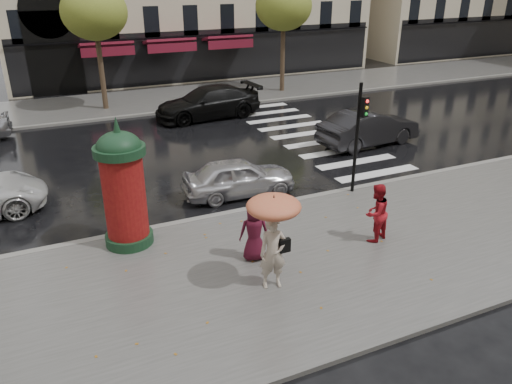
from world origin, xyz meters
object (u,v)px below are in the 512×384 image
morris_column (123,185)px  car_silver (239,177)px  traffic_light (359,128)px  woman_red (376,213)px  woman_umbrella (274,227)px  car_black (208,103)px  man_burgundy (254,232)px  car_darkgrey (369,128)px

morris_column → car_silver: morris_column is taller
traffic_light → car_silver: size_ratio=0.98×
woman_red → car_silver: (-2.20, 4.72, -0.31)m
woman_umbrella → car_silver: (1.42, 5.58, -1.07)m
woman_umbrella → car_black: 15.88m
man_burgundy → traffic_light: traffic_light is taller
woman_red → morris_column: (-6.37, 2.71, 0.90)m
morris_column → car_silver: bearing=25.8°
woman_red → woman_umbrella: bearing=-4.5°
woman_umbrella → car_silver: bearing=75.7°
woman_umbrella → traffic_light: traffic_light is taller
morris_column → traffic_light: size_ratio=0.97×
car_darkgrey → car_black: car_black is taller
car_silver → car_darkgrey: 7.81m
woman_umbrella → morris_column: 4.51m
woman_red → man_burgundy: (-3.51, 0.48, -0.05)m
man_burgundy → car_darkgrey: bearing=-125.4°
traffic_light → car_silver: 4.36m
car_black → car_silver: bearing=-17.6°
morris_column → traffic_light: bearing=2.6°
woman_umbrella → woman_red: woman_umbrella is taller
car_black → man_burgundy: bearing=-18.8°
woman_red → car_darkgrey: size_ratio=0.36×
car_black → morris_column: bearing=-33.1°
car_darkgrey → car_black: size_ratio=0.85×
man_burgundy → morris_column: size_ratio=0.44×
woman_umbrella → car_black: size_ratio=0.44×
woman_umbrella → traffic_light: (5.06, 3.92, 0.68)m
man_burgundy → woman_red: bearing=-171.8°
car_silver → traffic_light: bearing=-111.0°
woman_red → car_darkgrey: 9.00m
traffic_light → morris_column: bearing=-177.4°
car_darkgrey → car_black: (-5.03, 7.16, 0.03)m
man_burgundy → car_silver: 4.45m
woman_umbrella → car_darkgrey: bearing=43.3°
morris_column → car_black: size_ratio=0.66×
woman_red → car_black: size_ratio=0.30×
traffic_light → car_silver: (-3.64, 1.66, -1.75)m
man_burgundy → car_silver: man_burgundy is taller
woman_red → morris_column: bearing=-40.8°
car_black → woman_umbrella: bearing=-18.0°
car_silver → car_darkgrey: bearing=-66.5°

